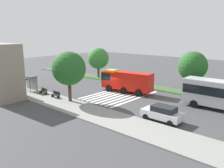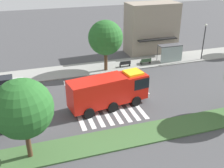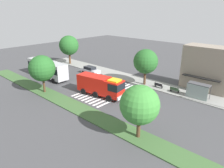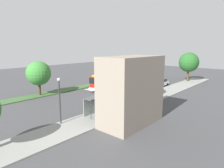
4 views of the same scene
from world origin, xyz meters
name	(u,v)px [view 1 (image 1 of 4)]	position (x,y,z in m)	size (l,w,h in m)	color
ground_plane	(109,93)	(0.00, 0.00, 0.00)	(120.00, 120.00, 0.00)	#424244
sidewalk	(65,104)	(0.00, 8.64, 0.07)	(60.00, 4.55, 0.14)	gray
median_strip	(137,84)	(0.00, -7.87, 0.07)	(60.00, 3.00, 0.14)	#3D6033
crosswalk	(119,95)	(-2.29, 0.00, 0.01)	(6.75, 11.46, 0.01)	silver
fire_truck	(125,80)	(-1.79, -2.10, 1.94)	(8.85, 3.71, 3.46)	red
parked_car_west	(162,113)	(-12.68, 5.17, 0.88)	(4.49, 2.14, 1.70)	silver
bus_stop_shelter	(30,79)	(10.73, 7.63, 1.89)	(3.50, 1.40, 2.46)	#4C4C51
bench_near_shelter	(44,91)	(6.73, 7.66, 0.59)	(1.60, 0.50, 0.90)	#2D472D
bench_west_of_shelter	(56,95)	(3.51, 7.66, 0.59)	(1.60, 0.50, 0.90)	black
street_lamp	(18,67)	(15.74, 6.97, 3.39)	(0.36, 0.36, 5.43)	#2D2D30
sidewalk_tree_west	(69,69)	(0.56, 7.37, 4.71)	(4.63, 4.63, 6.90)	#47301E
median_tree_far_west	(193,66)	(-10.34, -7.87, 4.45)	(4.51, 4.51, 6.58)	#47301E
median_tree_west	(98,58)	(10.07, -7.87, 4.20)	(4.46, 4.46, 6.30)	#47301E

